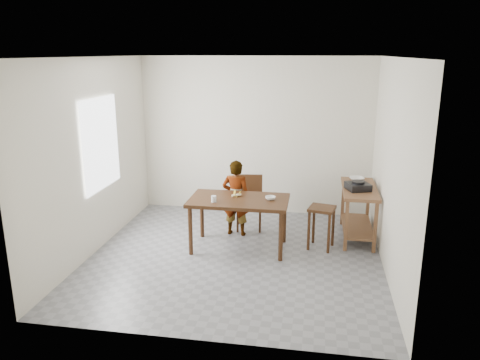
% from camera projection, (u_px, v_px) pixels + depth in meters
% --- Properties ---
extents(floor, '(4.00, 4.00, 0.04)m').
position_uv_depth(floor, '(235.00, 258.00, 6.54)').
color(floor, slate).
rests_on(floor, ground).
extents(ceiling, '(4.00, 4.00, 0.04)m').
position_uv_depth(ceiling, '(235.00, 55.00, 5.81)').
color(ceiling, white).
rests_on(ceiling, wall_back).
extents(wall_back, '(4.00, 0.04, 2.70)m').
position_uv_depth(wall_back, '(255.00, 136.00, 8.10)').
color(wall_back, silver).
rests_on(wall_back, ground).
extents(wall_front, '(4.00, 0.04, 2.70)m').
position_uv_depth(wall_front, '(196.00, 212.00, 4.26)').
color(wall_front, silver).
rests_on(wall_front, ground).
extents(wall_left, '(0.04, 4.00, 2.70)m').
position_uv_depth(wall_left, '(92.00, 157.00, 6.50)').
color(wall_left, silver).
rests_on(wall_left, ground).
extents(wall_right, '(0.04, 4.00, 2.70)m').
position_uv_depth(wall_right, '(394.00, 168.00, 5.86)').
color(wall_right, silver).
rests_on(wall_right, ground).
extents(window_pane, '(0.02, 1.10, 1.30)m').
position_uv_depth(window_pane, '(101.00, 144.00, 6.64)').
color(window_pane, white).
rests_on(window_pane, wall_left).
extents(dining_table, '(1.40, 0.80, 0.75)m').
position_uv_depth(dining_table, '(239.00, 224.00, 6.72)').
color(dining_table, '#371E0E').
rests_on(dining_table, floor).
extents(prep_counter, '(0.50, 1.20, 0.80)m').
position_uv_depth(prep_counter, '(358.00, 213.00, 7.11)').
color(prep_counter, brown).
rests_on(prep_counter, floor).
extents(child, '(0.45, 0.32, 1.19)m').
position_uv_depth(child, '(236.00, 198.00, 7.18)').
color(child, white).
rests_on(child, floor).
extents(dining_chair, '(0.45, 0.45, 0.85)m').
position_uv_depth(dining_chair, '(249.00, 203.00, 7.47)').
color(dining_chair, '#371E0E').
rests_on(dining_chair, floor).
extents(stool, '(0.42, 0.42, 0.62)m').
position_uv_depth(stool, '(321.00, 228.00, 6.75)').
color(stool, '#371E0E').
rests_on(stool, floor).
extents(glass_tumbler, '(0.08, 0.08, 0.09)m').
position_uv_depth(glass_tumbler, '(214.00, 199.00, 6.47)').
color(glass_tumbler, silver).
rests_on(glass_tumbler, dining_table).
extents(small_bowl, '(0.17, 0.17, 0.05)m').
position_uv_depth(small_bowl, '(270.00, 198.00, 6.58)').
color(small_bowl, white).
rests_on(small_bowl, dining_table).
extents(banana, '(0.19, 0.17, 0.06)m').
position_uv_depth(banana, '(236.00, 195.00, 6.72)').
color(banana, gold).
rests_on(banana, dining_table).
extents(serving_bowl, '(0.29, 0.29, 0.06)m').
position_uv_depth(serving_bowl, '(356.00, 179.00, 7.36)').
color(serving_bowl, white).
rests_on(serving_bowl, prep_counter).
extents(gas_burner, '(0.40, 0.40, 0.10)m').
position_uv_depth(gas_burner, '(358.00, 186.00, 6.87)').
color(gas_burner, black).
rests_on(gas_burner, prep_counter).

